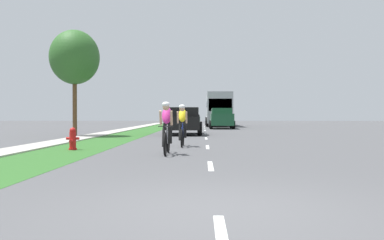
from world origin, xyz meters
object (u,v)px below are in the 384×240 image
(sedan_white, at_px, (193,118))
(suv_dark_green, at_px, (221,118))
(cyclist_trailing, at_px, (182,125))
(cyclist_lead, at_px, (167,127))
(fire_hydrant_red, at_px, (73,139))
(bus_silver, at_px, (218,108))
(pickup_black, at_px, (184,121))
(street_tree_near, at_px, (75,58))

(sedan_white, bearing_deg, suv_dark_green, -83.23)
(cyclist_trailing, relative_size, suv_dark_green, 0.37)
(suv_dark_green, height_order, sedan_white, suv_dark_green)
(cyclist_lead, bearing_deg, suv_dark_green, 83.38)
(fire_hydrant_red, relative_size, bus_silver, 0.07)
(cyclist_trailing, distance_m, pickup_black, 9.51)
(cyclist_lead, xyz_separation_m, suv_dark_green, (2.75, 23.68, 0.14))
(fire_hydrant_red, height_order, pickup_black, pickup_black)
(fire_hydrant_red, xyz_separation_m, street_tree_near, (-2.73, 8.89, 4.03))
(pickup_black, height_order, suv_dark_green, suv_dark_green)
(fire_hydrant_red, bearing_deg, cyclist_trailing, 23.81)
(suv_dark_green, bearing_deg, sedan_white, 96.77)
(pickup_black, distance_m, suv_dark_green, 11.40)
(fire_hydrant_red, height_order, cyclist_trailing, cyclist_trailing)
(cyclist_lead, height_order, sedan_white, cyclist_lead)
(cyclist_lead, bearing_deg, bus_silver, 85.14)
(bus_silver, height_order, sedan_white, bus_silver)
(street_tree_near, bearing_deg, cyclist_trailing, -48.71)
(fire_hydrant_red, height_order, cyclist_lead, cyclist_lead)
(street_tree_near, bearing_deg, suv_dark_green, 56.41)
(cyclist_trailing, xyz_separation_m, sedan_white, (-0.64, 46.40, -0.04))
(sedan_white, bearing_deg, street_tree_near, -98.36)
(cyclist_trailing, bearing_deg, fire_hydrant_red, -156.19)
(bus_silver, bearing_deg, pickup_black, -98.05)
(cyclist_lead, distance_m, sedan_white, 49.53)
(pickup_black, bearing_deg, bus_silver, 81.95)
(fire_hydrant_red, height_order, bus_silver, bus_silver)
(fire_hydrant_red, bearing_deg, bus_silver, 78.92)
(fire_hydrant_red, relative_size, cyclist_lead, 0.44)
(fire_hydrant_red, distance_m, suv_dark_green, 22.99)
(fire_hydrant_red, xyz_separation_m, bus_silver, (6.13, 31.33, 1.61))
(cyclist_trailing, xyz_separation_m, street_tree_near, (-6.39, 7.27, 3.59))
(sedan_white, xyz_separation_m, street_tree_near, (-5.75, -39.13, 3.63))
(cyclist_trailing, bearing_deg, cyclist_lead, -95.81)
(sedan_white, relative_size, street_tree_near, 0.72)
(suv_dark_green, bearing_deg, cyclist_lead, -96.62)
(pickup_black, xyz_separation_m, suv_dark_green, (2.81, 11.04, 0.12))
(cyclist_lead, height_order, pickup_black, pickup_black)
(bus_silver, relative_size, sedan_white, 2.70)
(street_tree_near, bearing_deg, bus_silver, 68.44)
(cyclist_lead, xyz_separation_m, pickup_black, (-0.06, 12.64, 0.02))
(cyclist_lead, relative_size, sedan_white, 0.40)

